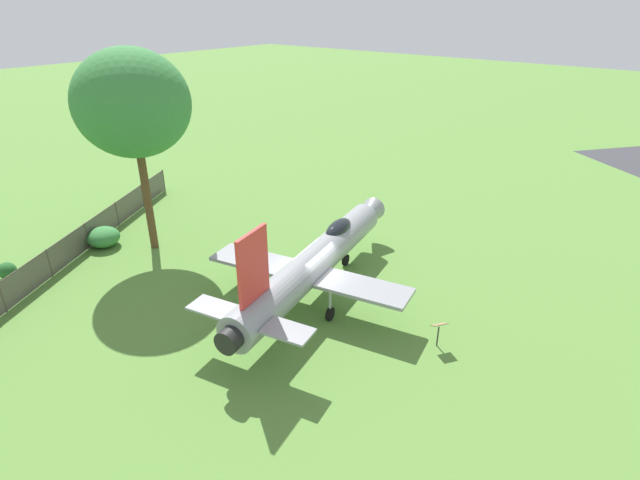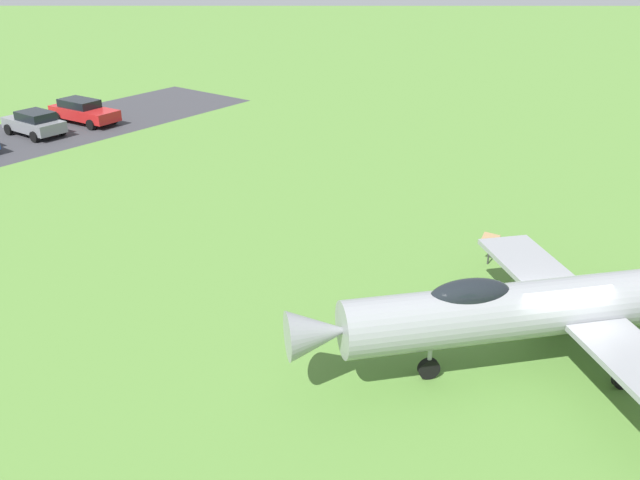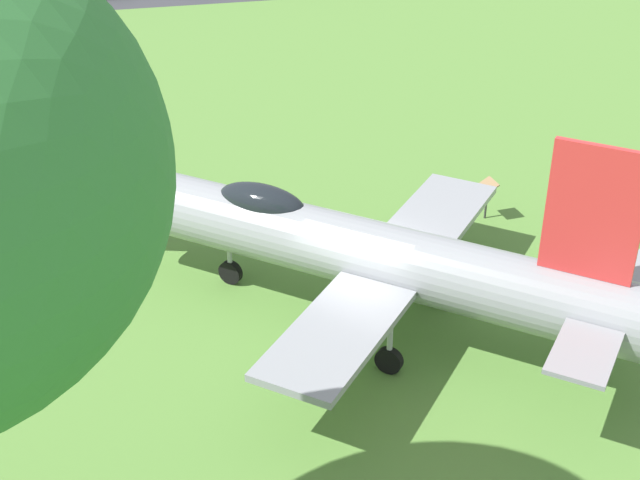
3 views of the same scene
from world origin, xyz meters
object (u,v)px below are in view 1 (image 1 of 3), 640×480
at_px(info_plaque, 439,328).
at_px(shrub_near_fence, 103,237).
at_px(display_jet, 317,260).
at_px(shade_tree, 132,104).
at_px(shrub_by_tree, 7,271).

bearing_deg(info_plaque, shrub_near_fence, -169.15).
bearing_deg(display_jet, shade_tree, 88.25).
bearing_deg(shrub_by_tree, display_jet, 33.37).
bearing_deg(shrub_near_fence, display_jet, 15.71).
bearing_deg(info_plaque, shade_tree, -173.39).
xyz_separation_m(display_jet, shade_tree, (-10.28, -1.85, 6.06)).
height_order(display_jet, info_plaque, display_jet).
height_order(shade_tree, shrub_near_fence, shade_tree).
relative_size(display_jet, shade_tree, 1.32).
relative_size(shade_tree, info_plaque, 9.31).
height_order(display_jet, shrub_near_fence, display_jet).
relative_size(display_jet, shrub_by_tree, 13.70).
relative_size(shade_tree, shrub_near_fence, 5.88).
bearing_deg(shrub_near_fence, shrub_by_tree, -93.87).
bearing_deg(display_jet, shrub_by_tree, 111.42).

